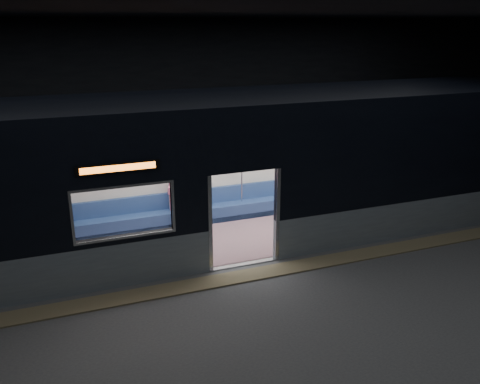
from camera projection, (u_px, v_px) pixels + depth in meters
station_floor at (264, 288)px, 9.78m from camera, size 24.00×14.00×0.01m
station_envelope at (267, 96)px, 8.62m from camera, size 24.00×14.00×5.00m
tactile_strip at (253, 274)px, 10.26m from camera, size 22.80×0.50×0.03m
metro_car at (220, 163)px, 11.45m from camera, size 18.00×3.04×3.35m
passenger at (179, 197)px, 12.42m from camera, size 0.39×0.68×1.36m
handbag at (181, 205)px, 12.26m from camera, size 0.33×0.30×0.13m
transit_map at (371, 147)px, 14.43m from camera, size 1.04×0.03×0.68m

